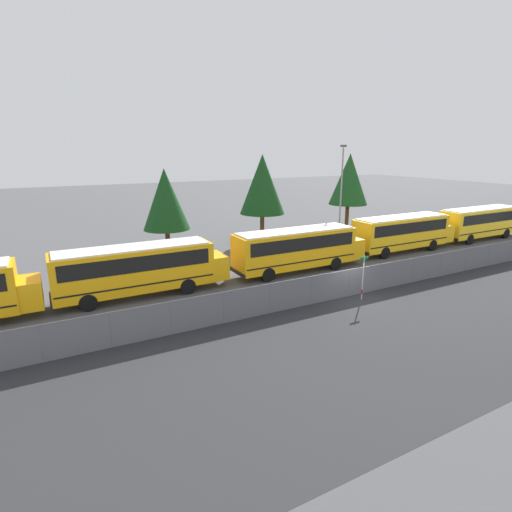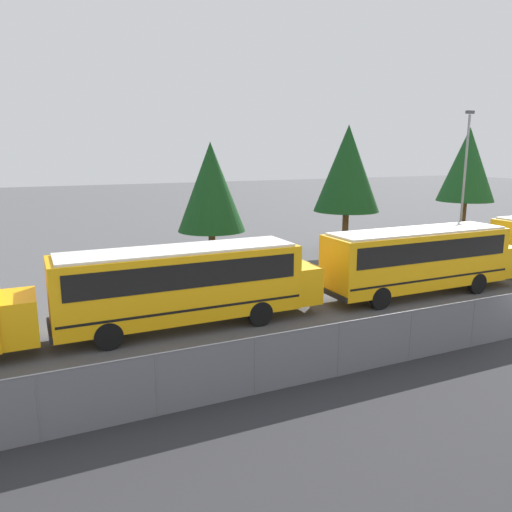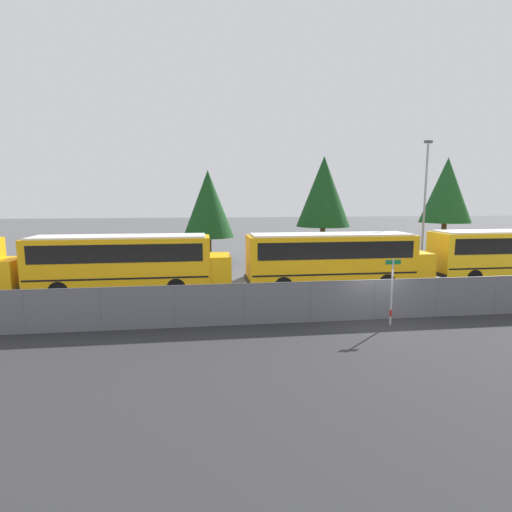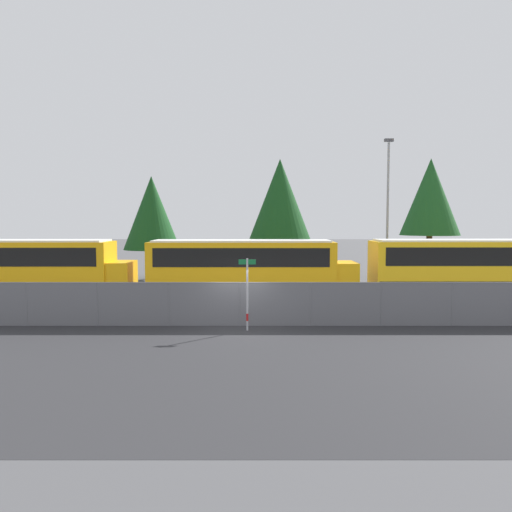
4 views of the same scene
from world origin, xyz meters
The scene contains 11 objects.
ground_plane centered at (0.00, 0.00, 0.00)m, with size 200.00×200.00×0.00m, color #4C4C4F.
road_strip centered at (0.00, -6.00, 0.00)m, with size 106.71×12.00×0.01m.
fence centered at (0.00, 0.00, 0.96)m, with size 72.78×0.07×1.89m.
school_bus_1 centered at (-12.24, 6.67, 2.05)m, with size 11.49×2.60×3.44m.
school_bus_2 centered at (0.17, 6.35, 2.05)m, with size 11.49×2.60×3.44m.
school_bus_3 centered at (12.63, 7.00, 2.05)m, with size 11.49×2.60×3.44m.
street_sign centered at (0.35, -0.89, 1.58)m, with size 0.70×0.09×2.97m.
light_pole centered at (9.59, 12.65, 5.38)m, with size 0.60×0.24×9.97m.
tree_0 centered at (-7.29, 17.19, 5.07)m, with size 4.32×4.32×7.90m.
tree_1 centered at (2.50, 16.40, 6.10)m, with size 4.58×4.58×9.10m.
tree_2 centered at (13.71, 16.26, 6.24)m, with size 4.39×4.39×9.12m.
Camera 3 is at (-7.80, -16.96, 5.56)m, focal length 28.00 mm.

